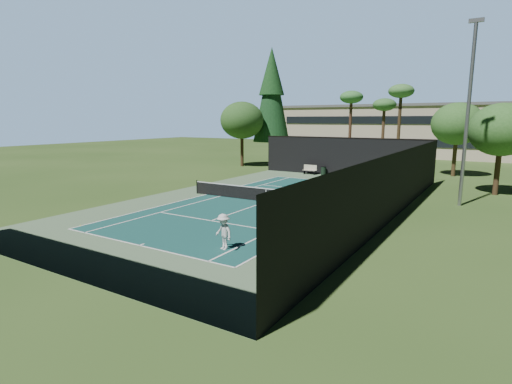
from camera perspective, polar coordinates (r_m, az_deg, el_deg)
ground at (r=28.77m, az=1.43°, el=-1.45°), size 160.00×160.00×0.00m
apron_slab at (r=28.77m, az=1.43°, el=-1.44°), size 18.00×32.00×0.01m
court_surface at (r=28.77m, az=1.43°, el=-1.43°), size 10.97×23.77×0.01m
court_lines at (r=28.77m, az=1.43°, el=-1.41°), size 11.07×23.87×0.01m
tennis_net at (r=28.66m, az=1.44°, el=-0.36°), size 12.90×0.10×1.10m
fence at (r=28.49m, az=1.52°, el=2.53°), size 18.04×32.05×4.03m
player at (r=18.28m, az=-4.67°, el=-5.69°), size 1.22×0.94×1.67m
tennis_ball_a at (r=24.40m, az=-23.79°, el=-4.40°), size 0.07×0.07×0.07m
tennis_ball_b at (r=32.94m, az=2.67°, el=0.10°), size 0.06×0.06×0.06m
tennis_ball_c at (r=30.83m, az=7.99°, el=-0.68°), size 0.08×0.08×0.08m
tennis_ball_d at (r=35.15m, az=-3.79°, el=0.73°), size 0.06×0.06×0.06m
park_bench at (r=43.72m, az=7.71°, el=3.23°), size 1.50×0.45×1.02m
trash_bin at (r=43.38m, az=9.61°, el=3.03°), size 0.56×0.56×0.95m
pine_tree at (r=53.35m, az=2.24°, el=14.26°), size 4.80×4.80×15.00m
palm_a at (r=51.04m, az=13.46°, el=12.64°), size 2.80×2.80×9.32m
palm_b at (r=51.95m, az=17.87°, el=11.47°), size 2.80×2.80×8.42m
palm_c at (r=48.51m, az=20.01°, el=12.94°), size 2.80×2.80×9.77m
decid_tree_a at (r=46.55m, az=26.82°, el=8.67°), size 5.12×5.12×7.62m
decid_tree_b at (r=36.37m, az=31.67°, el=7.56°), size 4.80×4.80×7.14m
decid_tree_c at (r=50.86m, az=-2.03°, el=10.19°), size 5.44×5.44×8.09m
campus_building at (r=71.77m, az=20.45°, el=8.34°), size 40.50×12.50×8.30m
light_pole at (r=30.44m, az=28.04°, el=10.25°), size 0.90×0.25×12.22m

